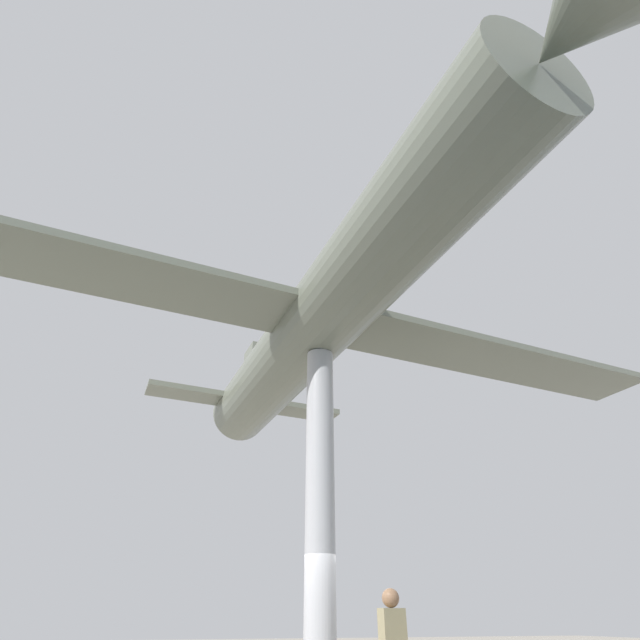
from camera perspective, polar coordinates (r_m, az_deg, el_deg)
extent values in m
cylinder|color=#B7B7BC|center=(10.73, 0.00, -20.40)|extent=(0.60, 0.60, 6.82)
cylinder|color=slate|center=(12.30, 0.00, 0.00)|extent=(3.54, 14.59, 1.91)
cube|color=slate|center=(12.30, 0.00, 0.00)|extent=(21.12, 4.27, 0.18)
cube|color=slate|center=(17.80, -8.39, -9.31)|extent=(6.80, 1.76, 0.18)
cube|color=slate|center=(18.23, -8.13, -6.10)|extent=(0.30, 1.11, 2.11)
cone|color=slate|center=(7.83, 27.57, 28.47)|extent=(1.77, 1.53, 1.62)
cube|color=#998C66|center=(9.23, 8.32, -31.95)|extent=(0.42, 0.27, 0.69)
sphere|color=#936B4C|center=(9.24, 8.06, -28.94)|extent=(0.28, 0.28, 0.28)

